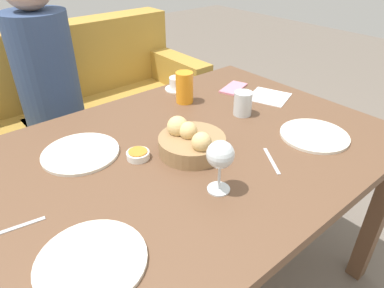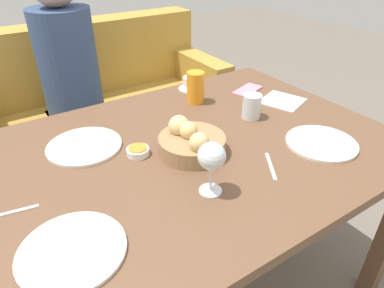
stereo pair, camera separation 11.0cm
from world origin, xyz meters
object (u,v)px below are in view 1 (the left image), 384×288
at_px(wine_glass, 221,156).
at_px(knife_silver, 4,232).
at_px(water_tumbler, 243,103).
at_px(seated_person, 54,106).
at_px(coffee_cup, 177,84).
at_px(plate_far_center, 81,153).
at_px(jam_bowl_honey, 138,155).
at_px(plate_near_right, 314,135).
at_px(juice_glass, 184,87).
at_px(cell_phone, 233,88).
at_px(plate_near_left, 92,261).
at_px(spoon_coffee, 272,161).
at_px(bread_basket, 191,142).
at_px(napkin, 269,97).
at_px(couch, 82,124).

relative_size(wine_glass, knife_silver, 0.82).
relative_size(water_tumbler, knife_silver, 0.49).
height_order(seated_person, coffee_cup, seated_person).
height_order(plate_far_center, jam_bowl_honey, jam_bowl_honey).
relative_size(plate_near_right, coffee_cup, 2.09).
height_order(plate_near_right, knife_silver, plate_near_right).
distance_m(juice_glass, wine_glass, 0.59).
bearing_deg(coffee_cup, seated_person, 122.79).
xyz_separation_m(plate_near_right, coffee_cup, (-0.11, 0.64, 0.02)).
height_order(plate_near_right, cell_phone, plate_near_right).
height_order(plate_far_center, cell_phone, plate_far_center).
height_order(plate_far_center, coffee_cup, coffee_cup).
xyz_separation_m(plate_near_left, spoon_coffee, (0.61, -0.00, -0.00)).
xyz_separation_m(bread_basket, plate_far_center, (-0.28, 0.22, -0.03)).
relative_size(seated_person, plate_near_left, 5.27).
relative_size(seated_person, napkin, 6.26).
bearing_deg(knife_silver, bread_basket, -1.82).
relative_size(plate_near_right, juice_glass, 1.82).
distance_m(plate_near_left, jam_bowl_honey, 0.41).
distance_m(plate_near_left, water_tumbler, 0.83).
bearing_deg(spoon_coffee, coffee_cup, 78.83).
xyz_separation_m(seated_person, napkin, (0.63, -0.92, 0.18)).
height_order(seated_person, napkin, seated_person).
xyz_separation_m(wine_glass, spoon_coffee, (0.22, -0.01, -0.11)).
bearing_deg(cell_phone, spoon_coffee, -124.14).
xyz_separation_m(plate_near_left, jam_bowl_honey, (0.30, 0.28, 0.01)).
height_order(plate_near_right, jam_bowl_honey, jam_bowl_honey).
relative_size(couch, plate_far_center, 6.09).
bearing_deg(cell_phone, plate_near_left, -152.80).
bearing_deg(cell_phone, seated_person, 127.80).
distance_m(jam_bowl_honey, cell_phone, 0.67).
height_order(water_tumbler, napkin, water_tumbler).
distance_m(plate_far_center, juice_glass, 0.52).
relative_size(plate_near_left, juice_glass, 1.87).
xyz_separation_m(plate_far_center, jam_bowl_honey, (0.13, -0.14, 0.01)).
bearing_deg(coffee_cup, couch, 104.56).
bearing_deg(spoon_coffee, plate_near_left, 179.68).
xyz_separation_m(jam_bowl_honey, napkin, (0.69, 0.04, -0.01)).
bearing_deg(plate_far_center, juice_glass, 10.76).
height_order(plate_far_center, spoon_coffee, plate_far_center).
distance_m(seated_person, plate_near_right, 1.34).
bearing_deg(jam_bowl_honey, cell_phone, 17.46).
bearing_deg(napkin, wine_glass, -152.47).
height_order(plate_near_right, spoon_coffee, plate_near_right).
distance_m(couch, knife_silver, 1.41).
height_order(plate_near_left, wine_glass, wine_glass).
bearing_deg(water_tumbler, plate_near_right, -76.79).
distance_m(plate_far_center, napkin, 0.83).
bearing_deg(couch, knife_silver, -119.57).
height_order(bread_basket, plate_near_right, bread_basket).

